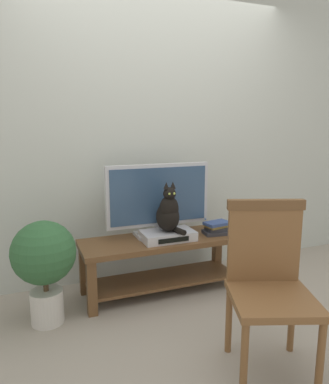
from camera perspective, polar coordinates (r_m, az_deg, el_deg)
ground_plane at (r=2.76m, az=5.44°, el=-19.69°), size 12.00×12.00×0.00m
back_wall at (r=3.31m, az=-2.14°, el=10.79°), size 7.00×0.12×2.80m
tv_stand at (r=3.05m, az=-0.35°, el=-9.92°), size 1.35×0.46×0.46m
tv at (r=3.00m, az=-0.97°, el=-1.01°), size 0.89×0.20×0.61m
media_box at (r=2.96m, az=0.51°, el=-6.89°), size 0.43×0.26×0.08m
cat at (r=2.89m, az=0.63°, el=-3.32°), size 0.19×0.28×0.41m
wooden_chair at (r=2.19m, az=16.15°, el=-12.52°), size 0.58×0.58×0.97m
book_stack at (r=3.14m, az=8.26°, el=-5.65°), size 0.24×0.18×0.11m
potted_plant at (r=2.67m, az=-18.53°, el=-10.16°), size 0.44×0.44×0.75m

